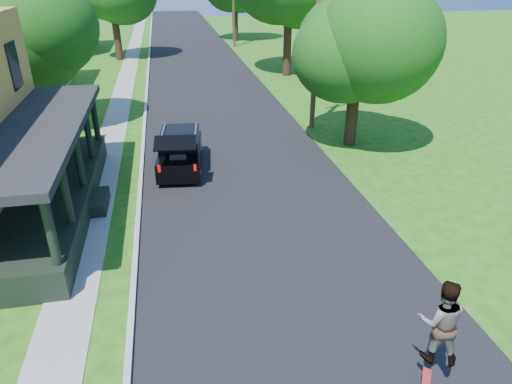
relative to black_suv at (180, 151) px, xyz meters
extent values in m
plane|color=#1A5611|center=(2.41, -8.90, -0.76)|extent=(140.00, 140.00, 0.00)
cube|color=black|center=(2.41, 11.10, -0.76)|extent=(8.00, 120.00, 0.02)
cube|color=#A7A7A2|center=(-1.64, 11.10, -0.76)|extent=(0.15, 120.00, 0.12)
cube|color=gray|center=(-3.19, 11.10, -0.76)|extent=(1.30, 120.00, 0.03)
cube|color=black|center=(-4.39, -2.90, -0.31)|extent=(2.40, 10.00, 0.90)
cube|color=black|center=(-4.39, -2.90, 2.24)|extent=(2.60, 10.30, 0.25)
cube|color=beige|center=(-11.09, 31.10, 1.74)|extent=(8.00, 8.00, 5.00)
cube|color=black|center=(0.00, 0.00, -0.18)|extent=(2.06, 4.08, 0.76)
cube|color=black|center=(0.01, 0.14, 0.42)|extent=(1.77, 2.58, 0.49)
cube|color=black|center=(0.01, 0.14, 0.69)|extent=(1.81, 2.66, 0.07)
cube|color=black|center=(-0.20, -1.91, 1.06)|extent=(1.60, 0.97, 0.34)
cube|color=#2F2F34|center=(-0.12, -1.17, 0.08)|extent=(0.68, 0.60, 0.40)
cube|color=#B9B9BD|center=(-0.64, 0.20, 0.77)|extent=(0.28, 2.15, 0.05)
cube|color=#B9B9BD|center=(0.67, 0.07, 0.77)|extent=(0.28, 2.15, 0.05)
cube|color=#990505|center=(-0.86, -1.86, 0.08)|extent=(0.11, 0.06, 0.27)
cube|color=#990505|center=(0.45, -2.00, 0.08)|extent=(0.11, 0.06, 0.27)
cylinder|color=black|center=(-0.58, 1.37, -0.46)|extent=(0.28, 0.63, 0.61)
cylinder|color=black|center=(0.85, 1.21, -0.46)|extent=(0.28, 0.63, 0.61)
cylinder|color=black|center=(-0.85, -1.21, -0.46)|extent=(0.28, 0.63, 0.61)
cylinder|color=black|center=(0.58, -1.36, -0.46)|extent=(0.28, 0.63, 0.61)
imported|color=black|center=(4.38, -11.90, 0.81)|extent=(1.07, 0.96, 1.82)
cylinder|color=black|center=(-6.73, 6.76, 0.71)|extent=(0.54, 0.54, 2.94)
sphere|color=#236A1C|center=(-6.73, 6.76, 3.91)|extent=(5.43, 5.43, 5.21)
sphere|color=#236A1C|center=(-6.34, 6.50, 5.07)|extent=(4.71, 4.71, 4.51)
sphere|color=#236A1C|center=(-7.20, 7.11, 4.49)|extent=(4.83, 4.83, 4.63)
cylinder|color=black|center=(-4.15, 25.25, 1.15)|extent=(0.66, 0.66, 3.83)
cylinder|color=black|center=(7.92, 1.35, 0.60)|extent=(0.55, 0.55, 2.73)
sphere|color=#236A1C|center=(7.92, 1.35, 3.65)|extent=(5.07, 5.07, 5.05)
sphere|color=#236A1C|center=(8.31, 1.05, 4.77)|extent=(4.40, 4.40, 4.38)
sphere|color=#236A1C|center=(7.43, 1.74, 4.21)|extent=(4.51, 4.51, 4.49)
cylinder|color=black|center=(8.76, 16.33, 1.32)|extent=(0.79, 0.79, 4.17)
cylinder|color=black|center=(7.61, 34.18, 1.09)|extent=(0.79, 0.79, 3.71)
cylinder|color=#463520|center=(6.91, 4.04, 3.37)|extent=(0.33, 0.33, 8.27)
cylinder|color=#463520|center=(6.91, 30.49, 3.44)|extent=(0.27, 0.27, 8.41)
camera|label=1|loc=(-0.33, -17.71, 6.88)|focal=32.00mm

